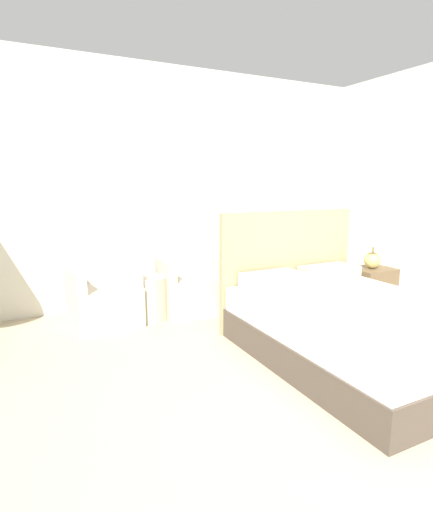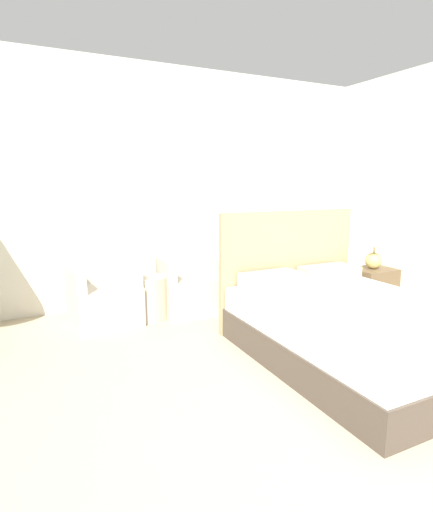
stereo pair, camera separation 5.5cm
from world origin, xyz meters
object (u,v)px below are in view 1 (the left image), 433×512
armchair_near_window_left (104,300)px  armchair_near_window_right (190,289)px  nightstand (371,291)px  table_lamp (374,239)px  side_table (150,298)px  bed (351,325)px

armchair_near_window_left → armchair_near_window_right: 0.99m
nightstand → table_lamp: 0.61m
armchair_near_window_left → side_table: armchair_near_window_left is taller
bed → side_table: 2.14m
armchair_near_window_left → side_table: (0.50, -0.05, -0.04)m
armchair_near_window_right → side_table: 0.50m
bed → table_lamp: (1.05, 0.76, 0.59)m
armchair_near_window_right → nightstand: (1.86, -1.00, -0.01)m
bed → armchair_near_window_right: (-0.79, 1.76, -0.00)m
side_table → table_lamp: bearing=-22.2°
bed → armchair_near_window_right: bearing=114.2°
side_table → armchair_near_window_left: bearing=174.4°
bed → armchair_near_window_left: 2.51m
armchair_near_window_left → side_table: 0.50m
nightstand → side_table: size_ratio=1.12×
bed → side_table: bearing=126.9°
armchair_near_window_right → side_table: size_ratio=1.69×
bed → side_table: bed is taller
table_lamp → side_table: 2.60m
bed → nightstand: bed is taller
bed → table_lamp: bed is taller
armchair_near_window_right → table_lamp: bearing=-25.4°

